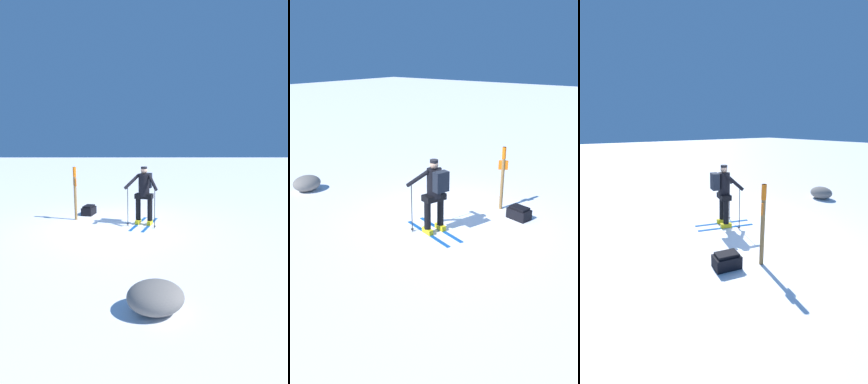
# 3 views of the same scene
# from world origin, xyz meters

# --- Properties ---
(ground_plane) EXTENTS (80.00, 80.00, 0.00)m
(ground_plane) POSITION_xyz_m (0.00, 0.00, 0.00)
(ground_plane) COLOR white
(skier) EXTENTS (1.03, 1.65, 1.71)m
(skier) POSITION_xyz_m (-0.79, -0.11, 0.99)
(skier) COLOR #144C9E
(skier) RESTS_ON ground_plane
(dropped_backpack) EXTENTS (0.45, 0.59, 0.32)m
(dropped_backpack) POSITION_xyz_m (1.07, -1.31, 0.15)
(dropped_backpack) COLOR black
(dropped_backpack) RESTS_ON ground_plane
(trail_marker) EXTENTS (0.15, 0.22, 1.66)m
(trail_marker) POSITION_xyz_m (1.35, -0.65, 0.98)
(trail_marker) COLOR olive
(trail_marker) RESTS_ON ground_plane
(rock_boulder) EXTENTS (0.83, 0.71, 0.46)m
(rock_boulder) POSITION_xyz_m (-0.94, 4.56, 0.23)
(rock_boulder) COLOR slate
(rock_boulder) RESTS_ON ground_plane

